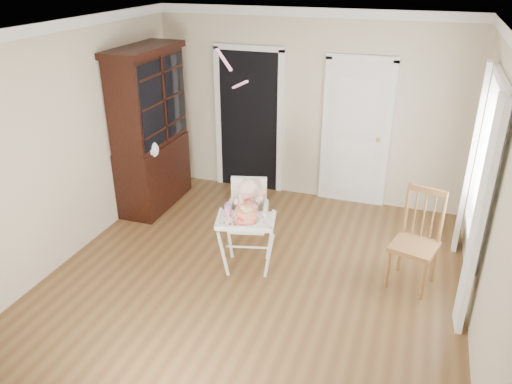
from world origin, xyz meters
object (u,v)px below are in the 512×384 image
(high_chair, at_px, (248,216))
(dining_chair, at_px, (416,243))
(china_cabinet, at_px, (151,130))
(sippy_cup, at_px, (228,209))
(cake, at_px, (246,215))

(high_chair, relative_size, dining_chair, 0.98)
(china_cabinet, distance_m, dining_chair, 3.80)
(high_chair, relative_size, china_cabinet, 0.48)
(high_chair, height_order, sippy_cup, high_chair)
(high_chair, distance_m, sippy_cup, 0.30)
(dining_chair, bearing_deg, cake, -148.12)
(cake, distance_m, dining_chair, 1.85)
(cake, xyz_separation_m, dining_chair, (1.74, 0.53, -0.31))
(sippy_cup, bearing_deg, high_chair, 52.44)
(china_cabinet, xyz_separation_m, dining_chair, (3.65, -0.87, -0.61))
(sippy_cup, height_order, dining_chair, dining_chair)
(sippy_cup, xyz_separation_m, dining_chair, (1.97, 0.48, -0.31))
(high_chair, height_order, dining_chair, dining_chair)
(china_cabinet, bearing_deg, sippy_cup, -38.76)
(high_chair, distance_m, dining_chair, 1.84)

